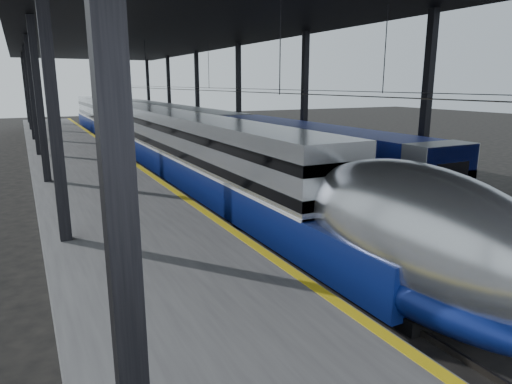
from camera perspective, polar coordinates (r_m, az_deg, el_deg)
ground at (r=13.41m, az=6.01°, el=-12.55°), size 160.00×160.00×0.00m
platform at (r=30.69m, az=-20.70°, el=2.51°), size 6.00×80.00×1.00m
yellow_strip at (r=31.02m, az=-15.65°, el=3.94°), size 0.30×80.00×0.01m
rails at (r=32.58m, az=-6.56°, el=3.14°), size 6.52×80.00×0.16m
canopy at (r=31.42m, az=-11.72°, el=19.13°), size 18.00×75.00×9.47m
tgv_train at (r=36.93m, az=-13.41°, el=6.94°), size 2.85×65.20×4.08m
second_train at (r=41.02m, az=-7.52°, el=7.76°), size 2.69×56.05×3.71m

